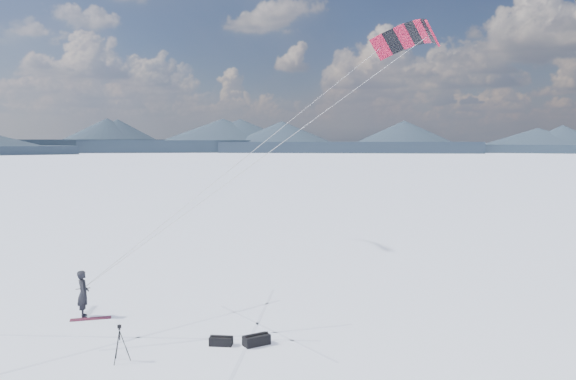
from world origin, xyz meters
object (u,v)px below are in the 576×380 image
object	(u,v)px
tripod	(120,338)
gear_bag_a	(256,340)
snowboard	(91,319)
gear_bag_b	(221,341)
snowkiter	(84,317)

from	to	relation	value
tripod	gear_bag_a	xyz separation A→B (m)	(4.45, 0.34, -0.59)
snowboard	gear_bag_b	size ratio (longest dim) A/B	1.77
snowkiter	gear_bag_b	bearing A→B (deg)	-142.52
tripod	gear_bag_a	distance (m)	4.51
snowboard	gear_bag_a	bearing A→B (deg)	-37.48
gear_bag_b	snowboard	bearing A→B (deg)	158.94
gear_bag_a	snowkiter	bearing A→B (deg)	126.15
gear_bag_a	gear_bag_b	size ratio (longest dim) A/B	1.15
snowkiter	tripod	size ratio (longest dim) A/B	1.58
tripod	gear_bag_b	distance (m)	3.39
snowboard	gear_bag_a	xyz separation A→B (m)	(5.75, -4.33, 0.16)
tripod	gear_bag_b	bearing A→B (deg)	13.45
snowkiter	gear_bag_b	xyz separation A→B (m)	(4.86, -4.43, 0.15)
tripod	gear_bag_b	size ratio (longest dim) A/B	1.38
snowkiter	tripod	bearing A→B (deg)	-172.76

